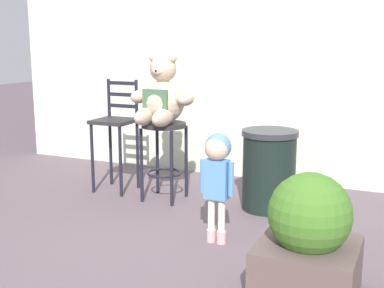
% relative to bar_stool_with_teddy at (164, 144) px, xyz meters
% --- Properties ---
extents(ground_plane, '(24.00, 24.00, 0.00)m').
position_rel_bar_stool_with_teddy_xyz_m(ground_plane, '(0.55, -1.09, -0.54)').
color(ground_plane, '#5D4E56').
extents(building_wall, '(6.11, 0.30, 3.49)m').
position_rel_bar_stool_with_teddy_xyz_m(building_wall, '(0.55, 1.23, 1.20)').
color(building_wall, beige).
rests_on(building_wall, ground_plane).
extents(bar_stool_with_teddy, '(0.42, 0.42, 0.74)m').
position_rel_bar_stool_with_teddy_xyz_m(bar_stool_with_teddy, '(0.00, 0.00, 0.00)').
color(bar_stool_with_teddy, '#262227').
rests_on(bar_stool_with_teddy, ground_plane).
extents(teddy_bear, '(0.62, 0.56, 0.65)m').
position_rel_bar_stool_with_teddy_xyz_m(teddy_bear, '(0.00, -0.03, 0.44)').
color(teddy_bear, tan).
rests_on(teddy_bear, bar_stool_with_teddy).
extents(child_walking, '(0.26, 0.21, 0.83)m').
position_rel_bar_stool_with_teddy_xyz_m(child_walking, '(0.85, -0.79, 0.07)').
color(child_walking, '#E0A29F').
rests_on(child_walking, ground_plane).
extents(trash_bin, '(0.50, 0.50, 0.72)m').
position_rel_bar_stool_with_teddy_xyz_m(trash_bin, '(0.99, 0.13, -0.17)').
color(trash_bin, black).
rests_on(trash_bin, ground_plane).
extents(bar_chair_empty, '(0.39, 0.39, 1.12)m').
position_rel_bar_stool_with_teddy_xyz_m(bar_chair_empty, '(-0.59, 0.09, 0.11)').
color(bar_chair_empty, '#262227').
rests_on(bar_chair_empty, ground_plane).
extents(planter_with_shrub, '(0.57, 0.57, 0.76)m').
position_rel_bar_stool_with_teddy_xyz_m(planter_with_shrub, '(1.64, -1.34, -0.19)').
color(planter_with_shrub, brown).
rests_on(planter_with_shrub, ground_plane).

